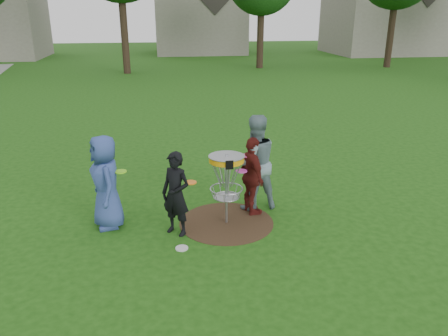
{
  "coord_description": "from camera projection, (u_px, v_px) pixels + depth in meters",
  "views": [
    {
      "loc": [
        -1.18,
        -7.39,
        3.83
      ],
      "look_at": [
        0.0,
        0.3,
        1.0
      ],
      "focal_mm": 35.0,
      "sensor_mm": 36.0,
      "label": 1
    }
  ],
  "objects": [
    {
      "name": "player_maroon",
      "position": [
        252.0,
        176.0,
        8.47
      ],
      "size": [
        0.56,
        0.97,
        1.56
      ],
      "primitive_type": "imported",
      "rotation": [
        0.0,
        0.0,
        1.77
      ],
      "color": "#561713",
      "rests_on": "ground"
    },
    {
      "name": "house_row",
      "position": [
        221.0,
        6.0,
        38.33
      ],
      "size": [
        44.5,
        10.65,
        11.62
      ],
      "color": "gray",
      "rests_on": "ground"
    },
    {
      "name": "disc_on_grass",
      "position": [
        182.0,
        248.0,
        7.42
      ],
      "size": [
        0.22,
        0.22,
        0.02
      ],
      "primitive_type": "cylinder",
      "color": "silver",
      "rests_on": "ground"
    },
    {
      "name": "player_blue",
      "position": [
        106.0,
        182.0,
        7.93
      ],
      "size": [
        0.78,
        0.98,
        1.76
      ],
      "primitive_type": "imported",
      "rotation": [
        0.0,
        0.0,
        -1.28
      ],
      "color": "#33498E",
      "rests_on": "ground"
    },
    {
      "name": "held_discs",
      "position": [
        201.0,
        170.0,
        8.06
      ],
      "size": [
        2.57,
        0.82,
        0.27
      ],
      "color": "#8FF91B",
      "rests_on": "ground"
    },
    {
      "name": "disc_golf_basket",
      "position": [
        226.0,
        173.0,
        7.99
      ],
      "size": [
        0.66,
        0.67,
        1.38
      ],
      "color": "#9EA0A5",
      "rests_on": "ground"
    },
    {
      "name": "player_grey",
      "position": [
        254.0,
        163.0,
        8.65
      ],
      "size": [
        1.07,
        0.9,
        1.95
      ],
      "primitive_type": "imported",
      "rotation": [
        0.0,
        0.0,
        3.33
      ],
      "color": "slate",
      "rests_on": "ground"
    },
    {
      "name": "dirt_patch",
      "position": [
        226.0,
        222.0,
        8.34
      ],
      "size": [
        1.8,
        1.8,
        0.01
      ],
      "primitive_type": "cylinder",
      "color": "#47331E",
      "rests_on": "ground"
    },
    {
      "name": "player_black",
      "position": [
        176.0,
        194.0,
        7.69
      ],
      "size": [
        0.67,
        0.64,
        1.54
      ],
      "primitive_type": "imported",
      "rotation": [
        0.0,
        0.0,
        -0.68
      ],
      "color": "black",
      "rests_on": "ground"
    },
    {
      "name": "ground",
      "position": [
        226.0,
        222.0,
        8.34
      ],
      "size": [
        100.0,
        100.0,
        0.0
      ],
      "primitive_type": "plane",
      "color": "#19470F",
      "rests_on": "ground"
    }
  ]
}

